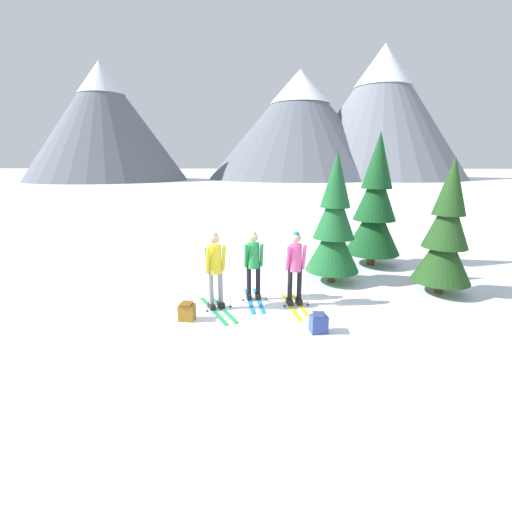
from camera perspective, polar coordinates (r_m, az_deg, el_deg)
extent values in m
plane|color=white|center=(8.55, -1.19, -7.45)|extent=(400.00, 400.00, 0.00)
cube|color=green|center=(8.26, -5.28, -8.23)|extent=(0.90, 1.51, 0.02)
cube|color=green|center=(8.19, -6.73, -8.47)|extent=(0.90, 1.51, 0.02)
cube|color=black|center=(8.32, -5.53, -7.55)|extent=(0.22, 0.28, 0.12)
cylinder|color=gray|center=(8.16, -5.61, -4.57)|extent=(0.11, 0.11, 0.83)
cube|color=black|center=(8.25, -6.98, -7.77)|extent=(0.22, 0.28, 0.12)
cylinder|color=gray|center=(8.09, -7.07, -4.78)|extent=(0.11, 0.11, 0.83)
cylinder|color=yellow|center=(7.95, -6.46, -0.51)|extent=(0.28, 0.28, 0.63)
sphere|color=tan|center=(7.84, -6.55, 2.73)|extent=(0.23, 0.23, 0.23)
sphere|color=gray|center=(7.83, -6.57, 3.22)|extent=(0.17, 0.17, 0.17)
cylinder|color=yellow|center=(7.95, -5.09, -0.35)|extent=(0.17, 0.21, 0.59)
cylinder|color=yellow|center=(7.84, -7.56, -0.64)|extent=(0.17, 0.21, 0.59)
cylinder|color=#A5A5AD|center=(8.03, -4.10, -4.20)|extent=(0.02, 0.02, 1.25)
cylinder|color=black|center=(8.22, -4.03, -7.94)|extent=(0.07, 0.07, 0.01)
cylinder|color=#A5A5AD|center=(7.86, -7.78, -4.71)|extent=(0.02, 0.02, 1.25)
cylinder|color=black|center=(8.06, -7.64, -8.52)|extent=(0.07, 0.07, 0.01)
cube|color=black|center=(8.10, -6.86, -0.02)|extent=(0.31, 0.27, 0.36)
cube|color=#1E84D1|center=(8.72, 0.41, -6.93)|extent=(0.40, 1.59, 0.02)
cube|color=#1E84D1|center=(8.69, -1.03, -7.00)|extent=(0.40, 1.59, 0.02)
cube|color=black|center=(8.78, 0.32, -6.27)|extent=(0.16, 0.28, 0.12)
cylinder|color=black|center=(8.64, 0.32, -3.57)|extent=(0.11, 0.11, 0.79)
cube|color=black|center=(8.76, -1.11, -6.34)|extent=(0.16, 0.28, 0.12)
cylinder|color=black|center=(8.61, -1.13, -3.63)|extent=(0.11, 0.11, 0.79)
cylinder|color=#238C42|center=(8.47, -0.41, 0.09)|extent=(0.28, 0.28, 0.59)
sphere|color=tan|center=(8.37, -0.41, 2.98)|extent=(0.21, 0.21, 0.21)
sphere|color=gray|center=(8.36, -0.41, 3.41)|extent=(0.16, 0.16, 0.16)
cylinder|color=#238C42|center=(8.43, 0.86, 0.14)|extent=(0.12, 0.21, 0.56)
cylinder|color=#238C42|center=(8.38, -1.58, 0.05)|extent=(0.12, 0.21, 0.56)
cylinder|color=#A5A5AD|center=(8.47, 1.57, -3.39)|extent=(0.02, 0.02, 1.19)
cylinder|color=black|center=(8.65, 1.55, -6.76)|extent=(0.07, 0.07, 0.01)
cylinder|color=#A5A5AD|center=(8.40, -2.07, -3.54)|extent=(0.02, 0.02, 1.19)
cylinder|color=black|center=(8.58, -2.04, -6.93)|extent=(0.07, 0.07, 0.01)
cube|color=#384C99|center=(8.62, -0.55, 0.55)|extent=(0.29, 0.21, 0.36)
cube|color=yellow|center=(8.46, 6.89, -7.72)|extent=(0.46, 1.61, 0.02)
cube|color=yellow|center=(8.40, 5.44, -7.84)|extent=(0.46, 1.61, 0.02)
cube|color=black|center=(8.52, 6.71, -7.04)|extent=(0.17, 0.28, 0.12)
cylinder|color=black|center=(8.37, 6.80, -4.17)|extent=(0.11, 0.11, 0.82)
cube|color=black|center=(8.47, 5.27, -7.15)|extent=(0.17, 0.28, 0.12)
cylinder|color=black|center=(8.31, 5.34, -4.27)|extent=(0.11, 0.11, 0.82)
cylinder|color=#E55193|center=(8.17, 6.19, -0.26)|extent=(0.28, 0.28, 0.61)
sphere|color=tan|center=(8.07, 6.27, 2.84)|extent=(0.22, 0.22, 0.22)
sphere|color=#1E6B7A|center=(8.06, 6.29, 3.30)|extent=(0.17, 0.17, 0.17)
cylinder|color=#E55193|center=(8.16, 7.52, -0.19)|extent=(0.12, 0.21, 0.58)
cylinder|color=#E55193|center=(8.06, 5.07, -0.30)|extent=(0.12, 0.21, 0.58)
cylinder|color=#A5A5AD|center=(8.23, 8.25, -3.94)|extent=(0.02, 0.02, 1.23)
cylinder|color=black|center=(8.42, 8.11, -7.52)|extent=(0.07, 0.07, 0.01)
cylinder|color=#A5A5AD|center=(8.08, 4.59, -4.17)|extent=(0.02, 0.02, 1.23)
cylinder|color=black|center=(8.27, 4.51, -7.80)|extent=(0.07, 0.07, 0.01)
cube|color=#99661E|center=(8.32, 5.88, 0.24)|extent=(0.29, 0.22, 0.36)
cylinder|color=#51381E|center=(12.16, 17.61, 0.48)|extent=(0.25, 0.25, 0.79)
cone|color=#14471E|center=(12.00, 17.92, 4.37)|extent=(1.70, 1.70, 1.67)
cone|color=#14471E|center=(11.87, 18.31, 9.39)|extent=(1.30, 1.30, 1.67)
cone|color=#14471E|center=(11.84, 18.69, 14.06)|extent=(0.93, 0.93, 1.67)
cylinder|color=#51381E|center=(10.18, 26.83, -3.49)|extent=(0.20, 0.20, 0.65)
cone|color=#1E4219|center=(10.01, 27.27, 0.23)|extent=(1.38, 1.38, 1.37)
cone|color=#1E4219|center=(9.86, 27.84, 5.10)|extent=(1.06, 1.06, 1.37)
cone|color=#1E4219|center=(9.79, 28.39, 9.66)|extent=(0.75, 0.75, 1.37)
cylinder|color=#51381E|center=(10.17, 11.77, -2.16)|extent=(0.21, 0.21, 0.67)
cone|color=#195628|center=(9.99, 11.98, 1.74)|extent=(1.44, 1.44, 1.42)
cone|color=#195628|center=(9.84, 12.25, 6.84)|extent=(1.10, 1.10, 1.42)
cone|color=#195628|center=(9.77, 12.51, 11.62)|extent=(0.78, 0.78, 1.42)
cube|color=#384C99|center=(7.22, 9.77, -10.45)|extent=(0.37, 0.31, 0.34)
cube|color=navy|center=(7.15, 9.84, -9.07)|extent=(0.22, 0.28, 0.04)
cube|color=#99661E|center=(7.77, -10.77, -8.67)|extent=(0.34, 0.26, 0.34)
cube|color=brown|center=(7.70, -10.84, -7.37)|extent=(0.22, 0.28, 0.04)
cone|color=slate|center=(75.70, -22.68, 18.75)|extent=(28.98, 28.98, 20.61)
cone|color=white|center=(76.77, -23.27, 24.30)|extent=(8.30, 8.30, 5.62)
cone|color=slate|center=(79.10, 6.76, 19.65)|extent=(37.01, 37.01, 21.09)
cone|color=white|center=(80.11, 6.93, 24.83)|extent=(12.06, 12.06, 6.55)
cone|color=slate|center=(82.28, 18.93, 20.37)|extent=(34.54, 34.54, 25.56)
cone|color=white|center=(83.76, 19.47, 26.34)|extent=(11.31, 11.31, 7.97)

